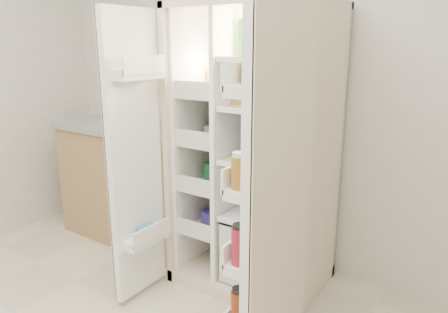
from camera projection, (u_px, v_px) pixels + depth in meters
The scene contains 5 objects.
wall_back at pixel (273, 75), 2.95m from camera, with size 4.00×0.02×2.70m, color silver.
refrigerator at pixel (260, 173), 2.77m from camera, with size 0.92×0.70×1.80m.
freezer_door at pixel (135, 160), 2.53m from camera, with size 0.15×0.40×1.72m.
fridge_door at pixel (275, 200), 1.93m from camera, with size 0.17×0.58×1.72m.
kitchen_counter at pixel (141, 181), 3.48m from camera, with size 1.30×0.69×0.94m.
Camera 1 is at (1.39, -0.67, 1.56)m, focal length 34.00 mm.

